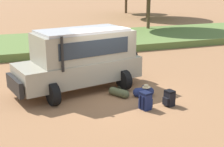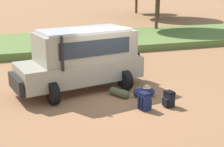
{
  "view_description": "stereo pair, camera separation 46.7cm",
  "coord_description": "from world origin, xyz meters",
  "px_view_note": "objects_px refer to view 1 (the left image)",
  "views": [
    {
      "loc": [
        -3.91,
        -10.62,
        4.22
      ],
      "look_at": [
        -0.16,
        -0.43,
        1.0
      ],
      "focal_mm": 50.0,
      "sensor_mm": 36.0,
      "label": 1
    },
    {
      "loc": [
        -3.47,
        -10.77,
        4.22
      ],
      "look_at": [
        -0.16,
        -0.43,
        1.0
      ],
      "focal_mm": 50.0,
      "sensor_mm": 36.0,
      "label": 2
    }
  ],
  "objects_px": {
    "backpack_beside_front_wheel": "(146,101)",
    "backpack_cluster_center": "(169,98)",
    "duffel_bag_soft_canvas": "(119,92)",
    "safari_vehicle": "(81,58)",
    "duffel_bag_low_black_case": "(144,92)"
  },
  "relations": [
    {
      "from": "duffel_bag_low_black_case",
      "to": "duffel_bag_soft_canvas",
      "type": "height_order",
      "value": "duffel_bag_low_black_case"
    },
    {
      "from": "safari_vehicle",
      "to": "duffel_bag_soft_canvas",
      "type": "xyz_separation_m",
      "value": [
        1.11,
        -1.31,
        -1.14
      ]
    },
    {
      "from": "backpack_beside_front_wheel",
      "to": "backpack_cluster_center",
      "type": "bearing_deg",
      "value": -0.45
    },
    {
      "from": "backpack_beside_front_wheel",
      "to": "duffel_bag_low_black_case",
      "type": "bearing_deg",
      "value": 67.2
    },
    {
      "from": "backpack_cluster_center",
      "to": "duffel_bag_soft_canvas",
      "type": "distance_m",
      "value": 1.98
    },
    {
      "from": "safari_vehicle",
      "to": "duffel_bag_low_black_case",
      "type": "distance_m",
      "value": 2.8
    },
    {
      "from": "backpack_beside_front_wheel",
      "to": "backpack_cluster_center",
      "type": "xyz_separation_m",
      "value": [
        0.92,
        -0.01,
        -0.03
      ]
    },
    {
      "from": "safari_vehicle",
      "to": "backpack_beside_front_wheel",
      "type": "relative_size",
      "value": 8.87
    },
    {
      "from": "backpack_beside_front_wheel",
      "to": "duffel_bag_soft_canvas",
      "type": "relative_size",
      "value": 0.74
    },
    {
      "from": "safari_vehicle",
      "to": "backpack_cluster_center",
      "type": "xyz_separation_m",
      "value": [
        2.43,
        -2.77,
        -1.02
      ]
    },
    {
      "from": "safari_vehicle",
      "to": "backpack_beside_front_wheel",
      "type": "bearing_deg",
      "value": -61.3
    },
    {
      "from": "duffel_bag_low_black_case",
      "to": "safari_vehicle",
      "type": "bearing_deg",
      "value": 140.82
    },
    {
      "from": "backpack_beside_front_wheel",
      "to": "duffel_bag_soft_canvas",
      "type": "height_order",
      "value": "backpack_beside_front_wheel"
    },
    {
      "from": "safari_vehicle",
      "to": "duffel_bag_low_black_case",
      "type": "relative_size",
      "value": 6.66
    },
    {
      "from": "backpack_beside_front_wheel",
      "to": "safari_vehicle",
      "type": "bearing_deg",
      "value": 118.7
    }
  ]
}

